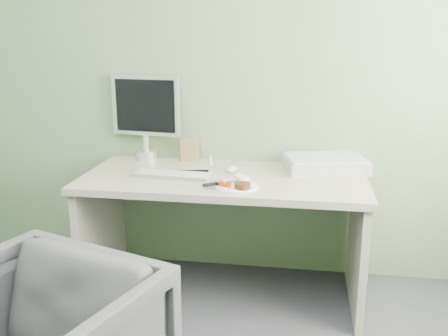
% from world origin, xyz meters
% --- Properties ---
extents(wall_back, '(3.50, 0.00, 3.50)m').
position_xyz_m(wall_back, '(0.00, 2.00, 1.35)').
color(wall_back, '#6C875F').
rests_on(wall_back, floor).
extents(desk, '(1.60, 0.75, 0.73)m').
position_xyz_m(desk, '(0.00, 1.62, 0.55)').
color(desk, '#BDAF9E').
rests_on(desk, floor).
extents(plate, '(0.23, 0.23, 0.01)m').
position_xyz_m(plate, '(0.11, 1.41, 0.74)').
color(plate, white).
rests_on(plate, desk).
extents(steak, '(0.10, 0.10, 0.03)m').
position_xyz_m(steak, '(0.14, 1.37, 0.76)').
color(steak, black).
rests_on(steak, plate).
extents(potato_pile, '(0.12, 0.10, 0.06)m').
position_xyz_m(potato_pile, '(0.13, 1.47, 0.77)').
color(potato_pile, tan).
rests_on(potato_pile, plate).
extents(carrot_heap, '(0.07, 0.06, 0.04)m').
position_xyz_m(carrot_heap, '(0.04, 1.39, 0.76)').
color(carrot_heap, red).
rests_on(carrot_heap, plate).
extents(steak_knife, '(0.18, 0.16, 0.02)m').
position_xyz_m(steak_knife, '(-0.00, 1.39, 0.75)').
color(steak_knife, silver).
rests_on(steak_knife, plate).
extents(mousepad, '(0.27, 0.25, 0.00)m').
position_xyz_m(mousepad, '(-0.20, 1.61, 0.73)').
color(mousepad, black).
rests_on(mousepad, desk).
extents(keyboard, '(0.44, 0.16, 0.02)m').
position_xyz_m(keyboard, '(-0.28, 1.55, 0.75)').
color(keyboard, white).
rests_on(keyboard, desk).
extents(computer_mouse, '(0.08, 0.11, 0.04)m').
position_xyz_m(computer_mouse, '(0.03, 1.71, 0.75)').
color(computer_mouse, white).
rests_on(computer_mouse, desk).
extents(photo_frame, '(0.11, 0.04, 0.14)m').
position_xyz_m(photo_frame, '(-0.27, 1.93, 0.80)').
color(photo_frame, olive).
rests_on(photo_frame, desk).
extents(eyedrop_bottle, '(0.02, 0.02, 0.07)m').
position_xyz_m(eyedrop_bottle, '(-0.12, 1.85, 0.76)').
color(eyedrop_bottle, white).
rests_on(eyedrop_bottle, desk).
extents(scanner, '(0.52, 0.41, 0.07)m').
position_xyz_m(scanner, '(0.57, 1.84, 0.77)').
color(scanner, silver).
rests_on(scanner, desk).
extents(monitor, '(0.45, 0.14, 0.53)m').
position_xyz_m(monitor, '(-0.55, 1.94, 1.03)').
color(monitor, silver).
rests_on(monitor, desk).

